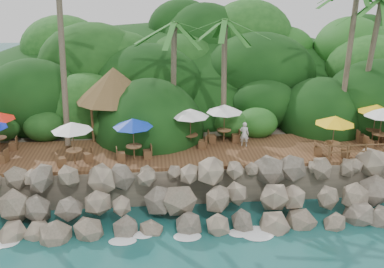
{
  "coord_description": "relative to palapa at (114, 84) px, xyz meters",
  "views": [
    {
      "loc": [
        -2.35,
        -20.03,
        12.73
      ],
      "look_at": [
        0.0,
        6.0,
        3.4
      ],
      "focal_mm": 42.62,
      "sensor_mm": 36.0,
      "label": 1
    }
  ],
  "objects": [
    {
      "name": "ground",
      "position": [
        4.82,
        -9.51,
        -5.79
      ],
      "size": [
        140.0,
        140.0,
        0.0
      ],
      "primitive_type": "plane",
      "color": "#19514F",
      "rests_on": "ground"
    },
    {
      "name": "jungle_foliage",
      "position": [
        4.82,
        5.49,
        -5.79
      ],
      "size": [
        44.0,
        16.0,
        12.0
      ],
      "primitive_type": null,
      "color": "#143811",
      "rests_on": "ground"
    },
    {
      "name": "jungle_hill",
      "position": [
        4.82,
        13.99,
        -5.79
      ],
      "size": [
        44.8,
        28.0,
        15.4
      ],
      "primitive_type": "ellipsoid",
      "color": "#143811",
      "rests_on": "ground"
    },
    {
      "name": "dining_clusters",
      "position": [
        4.51,
        -3.5,
        -1.39
      ],
      "size": [
        25.93,
        5.28,
        2.52
      ],
      "color": "brown",
      "rests_on": "terrace"
    },
    {
      "name": "seawall",
      "position": [
        4.82,
        -7.51,
        -4.64
      ],
      "size": [
        29.0,
        4.0,
        2.3
      ],
      "primitive_type": null,
      "color": "gray",
      "rests_on": "ground"
    },
    {
      "name": "palapa",
      "position": [
        0.0,
        0.0,
        0.0
      ],
      "size": [
        5.12,
        5.12,
        4.6
      ],
      "color": "brown",
      "rests_on": "ground"
    },
    {
      "name": "waiter",
      "position": [
        8.17,
        -2.97,
        -2.69
      ],
      "size": [
        0.67,
        0.54,
        1.59
      ],
      "primitive_type": "imported",
      "rotation": [
        0.0,
        0.0,
        2.83
      ],
      "color": "silver",
      "rests_on": "terrace"
    },
    {
      "name": "land_base",
      "position": [
        4.82,
        6.49,
        -4.74
      ],
      "size": [
        32.0,
        25.2,
        2.1
      ],
      "primitive_type": "cube",
      "color": "gray",
      "rests_on": "ground"
    },
    {
      "name": "foam_line",
      "position": [
        4.82,
        -9.21,
        -5.76
      ],
      "size": [
        25.2,
        0.8,
        0.06
      ],
      "color": "white",
      "rests_on": "ground"
    },
    {
      "name": "terrace",
      "position": [
        4.82,
        -3.51,
        -3.59
      ],
      "size": [
        26.0,
        5.0,
        0.2
      ],
      "primitive_type": "cube",
      "color": "brown",
      "rests_on": "land_base"
    }
  ]
}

